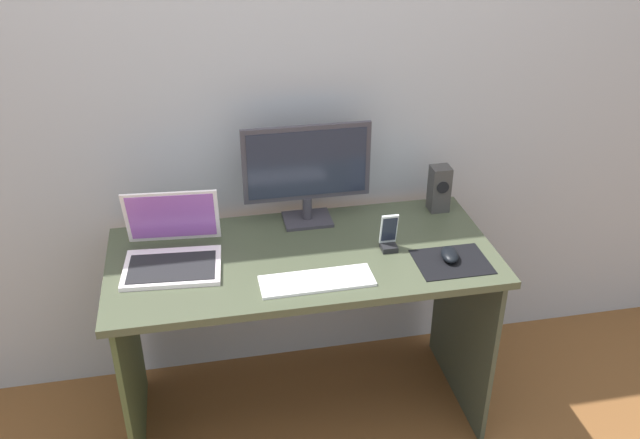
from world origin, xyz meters
TOP-DOWN VIEW (x-y plane):
  - ground_plane at (0.00, 0.00)m, footprint 8.00×8.00m
  - wall_back at (0.00, 0.39)m, footprint 6.00×0.04m
  - desk at (0.00, 0.00)m, footprint 1.36×0.62m
  - monitor at (0.06, 0.23)m, footprint 0.47×0.14m
  - speaker_right at (0.58, 0.22)m, footprint 0.07×0.07m
  - laptop at (-0.45, 0.03)m, footprint 0.35×0.32m
  - keyboard_external at (0.02, -0.18)m, footprint 0.38×0.13m
  - mousepad at (0.50, -0.15)m, footprint 0.25×0.20m
  - mouse at (0.49, -0.14)m, footprint 0.08×0.11m
  - phone_in_dock at (0.30, -0.03)m, footprint 0.06×0.05m

SIDE VIEW (x-z plane):
  - ground_plane at x=0.00m, z-range 0.00..0.00m
  - desk at x=0.00m, z-range 0.22..0.97m
  - mousepad at x=0.50m, z-range 0.75..0.76m
  - keyboard_external at x=0.02m, z-range 0.75..0.76m
  - mouse at x=0.49m, z-range 0.76..0.79m
  - laptop at x=-0.45m, z-range 0.68..0.92m
  - phone_in_dock at x=0.30m, z-range 0.73..0.87m
  - speaker_right at x=0.58m, z-range 0.75..0.94m
  - monitor at x=0.06m, z-range 0.77..1.16m
  - wall_back at x=0.00m, z-range 0.00..2.50m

